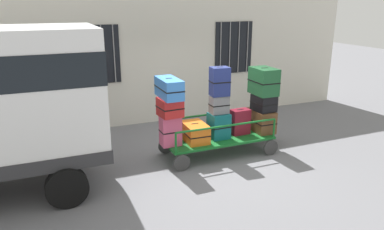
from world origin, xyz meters
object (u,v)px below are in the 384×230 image
at_px(suitcase_midright_bottom, 240,122).
at_px(backpack, 270,132).
at_px(suitcase_left_top, 169,88).
at_px(suitcase_left_bottom, 170,131).
at_px(suitcase_midleft_bottom, 195,132).
at_px(suitcase_center_middle, 219,105).
at_px(suitcase_right_top, 264,81).
at_px(suitcase_right_middle, 264,103).
at_px(suitcase_center_top, 220,81).
at_px(luggage_cart, 218,140).
at_px(suitcase_left_middle, 170,107).
at_px(suitcase_right_bottom, 261,120).
at_px(suitcase_center_bottom, 219,126).

height_order(suitcase_midright_bottom, backpack, suitcase_midright_bottom).
bearing_deg(suitcase_left_top, suitcase_left_bottom, -90.00).
distance_m(suitcase_left_top, suitcase_midleft_bottom, 1.17).
xyz_separation_m(suitcase_center_middle, suitcase_right_top, (1.13, 0.03, 0.42)).
xyz_separation_m(suitcase_right_middle, suitcase_right_top, (-0.00, 0.05, 0.49)).
xyz_separation_m(suitcase_center_middle, suitcase_center_top, (0.00, -0.00, 0.51)).
bearing_deg(suitcase_right_middle, luggage_cart, 178.03).
xyz_separation_m(suitcase_midright_bottom, suitcase_right_middle, (0.57, -0.07, 0.41)).
bearing_deg(suitcase_left_bottom, suitcase_midright_bottom, 1.37).
relative_size(suitcase_right_middle, suitcase_right_top, 0.77).
bearing_deg(suitcase_midleft_bottom, suitcase_left_middle, -178.66).
relative_size(suitcase_right_bottom, suitcase_right_middle, 1.38).
relative_size(suitcase_left_middle, suitcase_midleft_bottom, 0.72).
bearing_deg(suitcase_center_bottom, backpack, 10.14).
height_order(suitcase_left_middle, backpack, suitcase_left_middle).
distance_m(suitcase_left_middle, suitcase_right_top, 2.29).
bearing_deg(suitcase_center_top, suitcase_midright_bottom, 4.31).
relative_size(suitcase_midleft_bottom, suitcase_center_bottom, 1.26).
distance_m(suitcase_center_top, suitcase_right_bottom, 1.53).
bearing_deg(suitcase_center_top, suitcase_left_top, 177.78).
distance_m(suitcase_left_bottom, suitcase_right_middle, 2.29).
distance_m(suitcase_left_bottom, backpack, 2.75).
bearing_deg(suitcase_left_bottom, backpack, 5.85).
height_order(suitcase_left_middle, suitcase_center_bottom, suitcase_left_middle).
bearing_deg(suitcase_center_top, backpack, 10.08).
xyz_separation_m(suitcase_center_top, suitcase_midright_bottom, (0.57, 0.04, -0.99)).
height_order(suitcase_midleft_bottom, suitcase_center_top, suitcase_center_top).
xyz_separation_m(suitcase_center_middle, suitcase_right_bottom, (1.13, 0.03, -0.51)).
bearing_deg(suitcase_center_bottom, suitcase_left_top, 177.70).
bearing_deg(suitcase_midleft_bottom, suitcase_center_middle, -1.99).
distance_m(suitcase_left_bottom, suitcase_left_top, 0.91).
bearing_deg(suitcase_left_middle, suitcase_right_middle, -0.86).
height_order(suitcase_left_top, backpack, suitcase_left_top).
bearing_deg(suitcase_left_middle, suitcase_left_bottom, -90.00).
bearing_deg(suitcase_midright_bottom, suitcase_right_bottom, -1.14).
relative_size(suitcase_left_bottom, backpack, 1.46).
bearing_deg(suitcase_left_bottom, suitcase_left_top, 90.00).
bearing_deg(suitcase_center_bottom, suitcase_right_middle, -1.23).
height_order(suitcase_center_middle, suitcase_right_top, suitcase_right_top).
relative_size(luggage_cart, suitcase_midleft_bottom, 3.47).
distance_m(suitcase_left_top, suitcase_center_middle, 1.22).
bearing_deg(suitcase_left_bottom, suitcase_center_top, -0.11).
distance_m(suitcase_right_top, backpack, 1.46).
xyz_separation_m(suitcase_center_middle, suitcase_midright_bottom, (0.57, 0.04, -0.48)).
bearing_deg(suitcase_left_middle, suitcase_left_top, 90.00).
bearing_deg(suitcase_right_top, suitcase_right_bottom, 90.00).
height_order(luggage_cart, suitcase_center_top, suitcase_center_top).
bearing_deg(suitcase_right_bottom, luggage_cart, -179.08).
relative_size(suitcase_left_bottom, suitcase_midright_bottom, 1.10).
bearing_deg(suitcase_right_middle, suitcase_center_bottom, 178.77).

